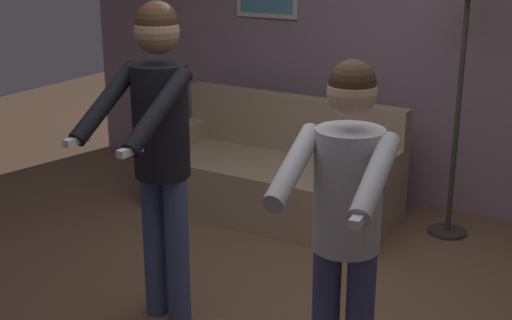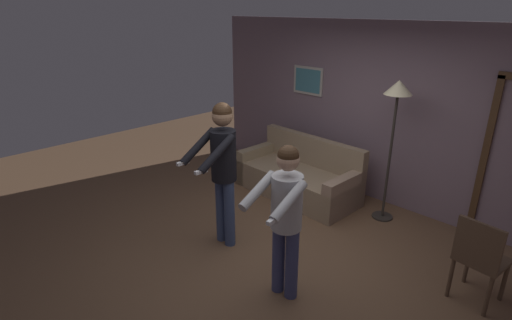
% 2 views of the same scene
% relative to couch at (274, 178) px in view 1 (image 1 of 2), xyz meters
% --- Properties ---
extents(back_wall_assembly, '(6.40, 0.10, 2.60)m').
position_rel_couch_xyz_m(back_wall_assembly, '(0.91, 0.75, 1.02)').
color(back_wall_assembly, slate).
rests_on(back_wall_assembly, ground_plane).
extents(couch, '(1.92, 0.90, 0.87)m').
position_rel_couch_xyz_m(couch, '(0.00, 0.00, 0.00)').
color(couch, '#987F62').
rests_on(couch, ground_plane).
extents(torchiere_lamp, '(0.35, 0.35, 1.92)m').
position_rel_couch_xyz_m(torchiere_lamp, '(1.31, 0.25, 1.34)').
color(torchiere_lamp, '#332D28').
rests_on(torchiere_lamp, ground_plane).
extents(person_standing_left, '(0.44, 0.67, 1.78)m').
position_rel_couch_xyz_m(person_standing_left, '(0.24, -1.73, 0.81)').
color(person_standing_left, '#394871').
rests_on(person_standing_left, ground_plane).
extents(person_standing_right, '(0.48, 0.65, 1.61)m').
position_rel_couch_xyz_m(person_standing_right, '(1.39, -1.93, 0.68)').
color(person_standing_right, '#3D4270').
rests_on(person_standing_right, ground_plane).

